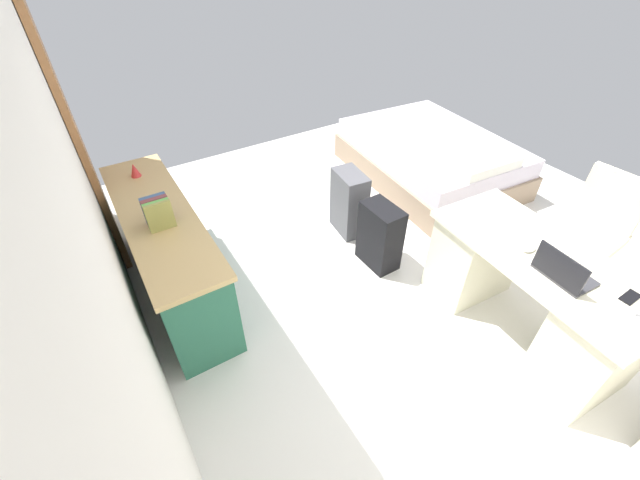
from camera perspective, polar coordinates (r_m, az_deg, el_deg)
name	(u,v)px	position (r m, az deg, el deg)	size (l,w,h in m)	color
ground_plane	(395,254)	(3.69, 10.68, -1.99)	(5.33, 5.33, 0.00)	silver
wall_back	(83,218)	(2.26, -30.68, 2.71)	(4.17, 0.10, 2.52)	silver
door_wooden	(78,140)	(3.74, -31.24, 12.07)	(0.88, 0.05, 2.04)	#936038
desk	(528,293)	(3.12, 27.52, -6.73)	(1.48, 0.76, 0.73)	beige
office_chair	(587,237)	(3.80, 33.80, 0.36)	(0.52, 0.52, 0.94)	black
credenza	(169,252)	(3.29, -20.77, -1.64)	(1.80, 0.48, 0.75)	#28664C
bed	(430,158)	(4.79, 15.47, 11.25)	(2.01, 1.55, 0.58)	gray
suitcase_black	(380,236)	(3.40, 8.54, 0.55)	(0.36, 0.22, 0.58)	black
suitcase_spare_grey	(349,203)	(3.74, 4.16, 5.32)	(0.36, 0.22, 0.62)	#4C4C51
laptop	(563,272)	(2.75, 31.33, -3.91)	(0.32, 0.24, 0.21)	#333338
computer_mouse	(529,249)	(2.89, 27.68, -1.09)	(0.06, 0.10, 0.03)	white
cell_phone_near_laptop	(630,297)	(2.87, 37.89, -6.46)	(0.07, 0.14, 0.01)	black
book_row	(158,212)	(2.89, -22.15, 3.73)	(0.15, 0.17, 0.21)	#969448
figurine_small	(134,170)	(3.57, -24.96, 9.04)	(0.08, 0.08, 0.11)	red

